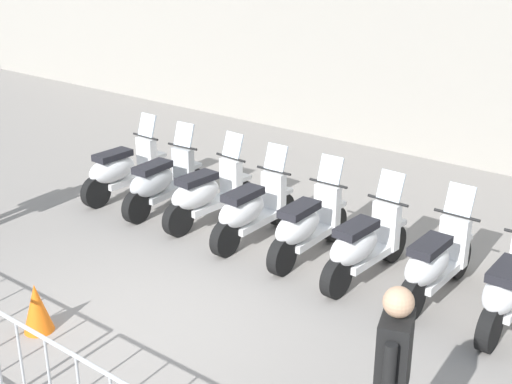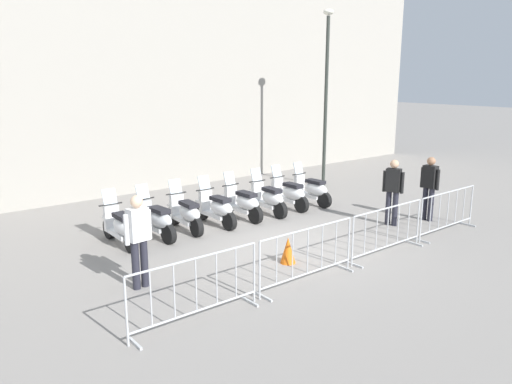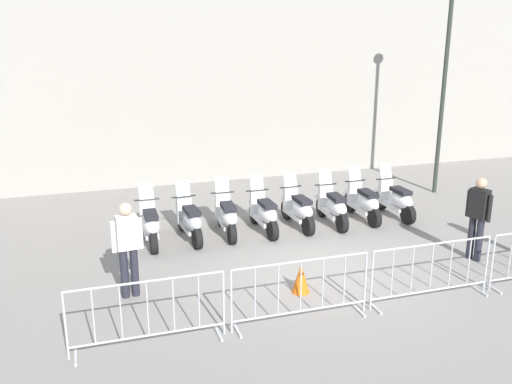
% 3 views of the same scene
% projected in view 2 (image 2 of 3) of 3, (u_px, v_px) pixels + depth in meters
% --- Properties ---
extents(ground_plane, '(120.00, 120.00, 0.00)m').
position_uv_depth(ground_plane, '(291.00, 245.00, 11.14)').
color(ground_plane, gray).
extents(motorcycle_0, '(0.62, 1.72, 1.24)m').
position_uv_depth(motorcycle_0, '(121.00, 227.00, 11.00)').
color(motorcycle_0, black).
rests_on(motorcycle_0, ground).
extents(motorcycle_1, '(0.71, 1.71, 1.24)m').
position_uv_depth(motorcycle_1, '(156.00, 220.00, 11.53)').
color(motorcycle_1, black).
rests_on(motorcycle_1, ground).
extents(motorcycle_2, '(0.57, 1.73, 1.24)m').
position_uv_depth(motorcycle_2, '(186.00, 214.00, 12.09)').
color(motorcycle_2, black).
rests_on(motorcycle_2, ground).
extents(motorcycle_3, '(0.66, 1.72, 1.24)m').
position_uv_depth(motorcycle_3, '(217.00, 209.00, 12.57)').
color(motorcycle_3, black).
rests_on(motorcycle_3, ground).
extents(motorcycle_4, '(0.68, 1.71, 1.24)m').
position_uv_depth(motorcycle_4, '(242.00, 203.00, 13.14)').
color(motorcycle_4, black).
rests_on(motorcycle_4, ground).
extents(motorcycle_5, '(0.59, 1.72, 1.24)m').
position_uv_depth(motorcycle_5, '(268.00, 199.00, 13.62)').
color(motorcycle_5, black).
rests_on(motorcycle_5, ground).
extents(motorcycle_6, '(0.64, 1.72, 1.24)m').
position_uv_depth(motorcycle_6, '(289.00, 194.00, 14.22)').
color(motorcycle_6, black).
rests_on(motorcycle_6, ground).
extents(motorcycle_7, '(0.67, 1.72, 1.24)m').
position_uv_depth(motorcycle_7, '(311.00, 190.00, 14.72)').
color(motorcycle_7, black).
rests_on(motorcycle_7, ground).
extents(barrier_segment_0, '(2.30, 0.78, 1.07)m').
position_uv_depth(barrier_segment_0, '(196.00, 290.00, 7.49)').
color(barrier_segment_0, '#B2B5B7').
rests_on(barrier_segment_0, ground).
extents(barrier_segment_1, '(2.30, 0.78, 1.07)m').
position_uv_depth(barrier_segment_1, '(308.00, 256.00, 8.97)').
color(barrier_segment_1, '#B2B5B7').
rests_on(barrier_segment_1, ground).
extents(barrier_segment_2, '(2.30, 0.78, 1.07)m').
position_uv_depth(barrier_segment_2, '(387.00, 231.00, 10.44)').
color(barrier_segment_2, '#B2B5B7').
rests_on(barrier_segment_2, ground).
extents(barrier_segment_3, '(2.30, 0.78, 1.07)m').
position_uv_depth(barrier_segment_3, '(448.00, 212.00, 11.92)').
color(barrier_segment_3, '#B2B5B7').
rests_on(barrier_segment_3, ground).
extents(street_lamp, '(0.36, 0.36, 6.03)m').
position_uv_depth(street_lamp, '(326.00, 83.00, 16.68)').
color(street_lamp, '#2D332D').
rests_on(street_lamp, ground).
extents(officer_near_row_end, '(0.37, 0.49, 1.73)m').
position_uv_depth(officer_near_row_end, '(393.00, 188.00, 12.50)').
color(officer_near_row_end, '#23232D').
rests_on(officer_near_row_end, ground).
extents(officer_mid_plaza, '(0.53, 0.31, 1.73)m').
position_uv_depth(officer_mid_plaza, '(138.00, 236.00, 8.65)').
color(officer_mid_plaza, '#23232D').
rests_on(officer_mid_plaza, ground).
extents(officer_by_barriers, '(0.28, 0.54, 1.73)m').
position_uv_depth(officer_by_barriers, '(429.00, 185.00, 12.94)').
color(officer_by_barriers, '#23232D').
rests_on(officer_by_barriers, ground).
extents(traffic_cone, '(0.32, 0.32, 0.55)m').
position_uv_depth(traffic_cone, '(288.00, 250.00, 10.01)').
color(traffic_cone, orange).
rests_on(traffic_cone, ground).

